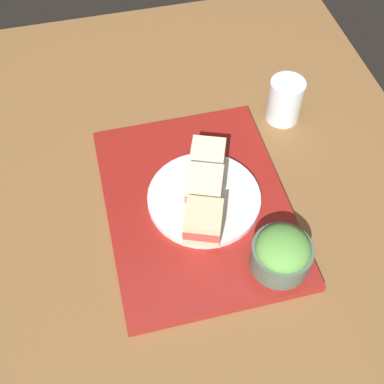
% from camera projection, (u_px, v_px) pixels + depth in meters
% --- Properties ---
extents(ground_plane, '(1.40, 1.00, 0.03)m').
position_uv_depth(ground_plane, '(199.00, 232.00, 0.95)').
color(ground_plane, brown).
extents(serving_tray, '(0.44, 0.34, 0.02)m').
position_uv_depth(serving_tray, '(197.00, 204.00, 0.96)').
color(serving_tray, maroon).
rests_on(serving_tray, ground_plane).
extents(sandwich_plate, '(0.21, 0.21, 0.01)m').
position_uv_depth(sandwich_plate, '(204.00, 198.00, 0.95)').
color(sandwich_plate, silver).
rests_on(sandwich_plate, serving_tray).
extents(sandwich_near, '(0.09, 0.09, 0.05)m').
position_uv_depth(sandwich_near, '(208.00, 157.00, 0.97)').
color(sandwich_near, '#EFE5C1').
rests_on(sandwich_near, sandwich_plate).
extents(sandwich_middle, '(0.09, 0.08, 0.06)m').
position_uv_depth(sandwich_middle, '(204.00, 187.00, 0.92)').
color(sandwich_middle, '#EFE5C1').
rests_on(sandwich_middle, sandwich_plate).
extents(sandwich_far, '(0.09, 0.08, 0.06)m').
position_uv_depth(sandwich_far, '(201.00, 222.00, 0.88)').
color(sandwich_far, beige).
rests_on(sandwich_far, sandwich_plate).
extents(salad_bowl, '(0.10, 0.10, 0.08)m').
position_uv_depth(salad_bowl, '(282.00, 253.00, 0.85)').
color(salad_bowl, '#4C6051').
rests_on(salad_bowl, serving_tray).
extents(drinking_glass, '(0.07, 0.07, 0.10)m').
position_uv_depth(drinking_glass, '(285.00, 100.00, 1.07)').
color(drinking_glass, silver).
rests_on(drinking_glass, ground_plane).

